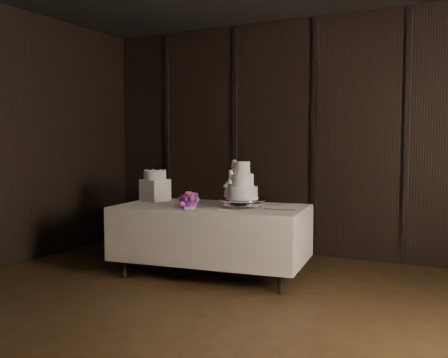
% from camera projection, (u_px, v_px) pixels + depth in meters
% --- Properties ---
extents(room, '(6.08, 7.08, 3.08)m').
position_uv_depth(room, '(152.00, 131.00, 3.16)').
color(room, black).
rests_on(room, ground).
extents(display_table, '(2.11, 1.28, 0.76)m').
position_uv_depth(display_table, '(212.00, 238.00, 5.33)').
color(display_table, silver).
rests_on(display_table, ground).
extents(cake_stand, '(0.62, 0.62, 0.09)m').
position_uv_depth(cake_stand, '(242.00, 203.00, 5.16)').
color(cake_stand, silver).
rests_on(cake_stand, display_table).
extents(wedding_cake, '(0.37, 0.32, 0.39)m').
position_uv_depth(wedding_cake, '(239.00, 184.00, 5.14)').
color(wedding_cake, white).
rests_on(wedding_cake, cake_stand).
extents(bouquet, '(0.50, 0.49, 0.19)m').
position_uv_depth(bouquet, '(190.00, 201.00, 5.20)').
color(bouquet, '#EB6A7D').
rests_on(bouquet, display_table).
extents(box_pedestal, '(0.31, 0.31, 0.25)m').
position_uv_depth(box_pedestal, '(155.00, 190.00, 5.74)').
color(box_pedestal, white).
rests_on(box_pedestal, display_table).
extents(small_cake, '(0.32, 0.32, 0.10)m').
position_uv_depth(small_cake, '(155.00, 175.00, 5.72)').
color(small_cake, white).
rests_on(small_cake, box_pedestal).
extents(cake_knife, '(0.37, 0.06, 0.01)m').
position_uv_depth(cake_knife, '(273.00, 209.00, 4.95)').
color(cake_knife, silver).
rests_on(cake_knife, display_table).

